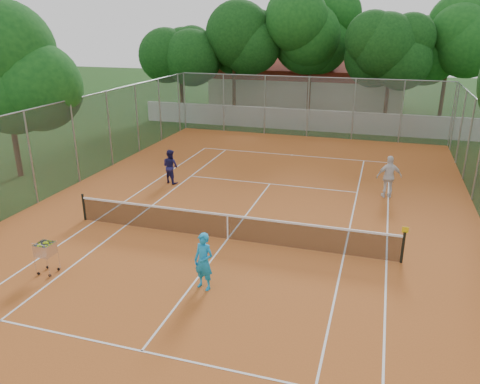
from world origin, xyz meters
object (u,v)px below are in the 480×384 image
(player_far_left, at_px, (170,166))
(ball_hopper, at_px, (46,257))
(player_near, at_px, (204,261))
(clubhouse, at_px, (308,83))
(tennis_net, at_px, (228,227))
(player_far_right, at_px, (389,177))

(player_far_left, relative_size, ball_hopper, 1.49)
(player_near, bearing_deg, clubhouse, 110.45)
(clubhouse, bearing_deg, tennis_net, -86.05)
(tennis_net, xyz_separation_m, ball_hopper, (-4.54, -3.95, 0.06))
(player_near, relative_size, player_far_left, 1.05)
(tennis_net, distance_m, player_far_left, 6.96)
(player_far_right, height_order, ball_hopper, player_far_right)
(player_far_left, bearing_deg, clubhouse, -76.78)
(player_near, distance_m, player_far_right, 10.78)
(tennis_net, xyz_separation_m, player_far_left, (-4.64, 5.17, 0.34))
(player_far_right, bearing_deg, player_far_left, -10.61)
(clubhouse, distance_m, player_far_left, 24.01)
(clubhouse, distance_m, ball_hopper, 33.08)
(player_near, distance_m, player_far_left, 9.88)
(clubhouse, height_order, ball_hopper, clubhouse)
(player_near, bearing_deg, tennis_net, 113.04)
(player_near, height_order, player_far_left, player_near)
(player_far_left, bearing_deg, tennis_net, 151.40)
(clubhouse, distance_m, player_far_right, 23.99)
(clubhouse, distance_m, player_near, 32.44)
(clubhouse, height_order, player_far_left, clubhouse)
(tennis_net, bearing_deg, clubhouse, 93.95)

